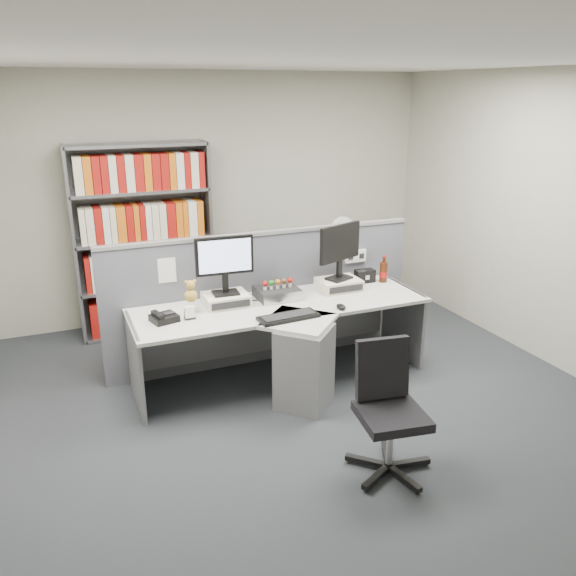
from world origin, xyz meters
name	(u,v)px	position (x,y,z in m)	size (l,w,h in m)	color
ground	(319,422)	(0.00, 0.00, 0.00)	(5.50, 5.50, 0.00)	#31353A
room_shell	(324,197)	(0.00, 0.00, 1.79)	(5.04, 5.54, 2.72)	#AEAC9B
partition	(264,296)	(0.00, 1.25, 0.65)	(3.00, 0.08, 1.27)	#595B65
desk	(290,341)	(0.00, 0.60, 0.46)	(2.60, 1.20, 0.72)	silver
monitor_riser_left	(226,299)	(-0.45, 0.98, 0.77)	(0.38, 0.31, 0.10)	beige
monitor_riser_right	(339,284)	(0.65, 0.98, 0.77)	(0.38, 0.31, 0.10)	beige
monitor_left	(225,260)	(-0.45, 0.98, 1.12)	(0.50, 0.17, 0.51)	black
monitor_right	(340,247)	(0.65, 0.98, 1.13)	(0.49, 0.23, 0.52)	black
desktop_pc	(277,293)	(0.03, 0.97, 0.77)	(0.37, 0.33, 0.10)	black
figurines	(278,283)	(0.03, 0.96, 0.87)	(0.29, 0.05, 0.09)	beige
keyboard	(288,317)	(-0.07, 0.47, 0.74)	(0.52, 0.23, 0.03)	black
mouse	(341,307)	(0.43, 0.50, 0.74)	(0.07, 0.11, 0.04)	black
desk_phone	(164,318)	(-1.03, 0.80, 0.75)	(0.24, 0.23, 0.09)	black
desk_calendar	(190,314)	(-0.82, 0.77, 0.77)	(0.09, 0.07, 0.11)	black
plush_toy	(191,293)	(-0.77, 0.90, 0.90)	(0.11, 0.11, 0.19)	#B5943C
speaker	(365,276)	(0.98, 1.08, 0.78)	(0.19, 0.10, 0.13)	black
cola_bottle	(383,272)	(1.16, 1.02, 0.82)	(0.08, 0.08, 0.26)	#3F190A
shelving_unit	(144,243)	(-0.90, 2.44, 0.98)	(1.41, 0.40, 2.00)	slate
filing_cabinet	(340,287)	(1.20, 1.99, 0.35)	(0.45, 0.61, 0.70)	slate
desk_fan	(342,232)	(1.20, 1.99, 1.00)	(0.28, 0.17, 0.47)	white
office_chair	(388,405)	(0.18, -0.68, 0.48)	(0.59, 0.59, 0.90)	silver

